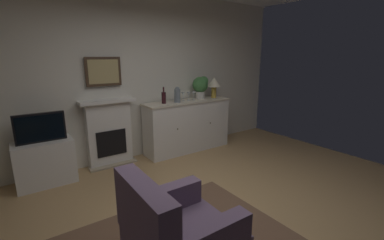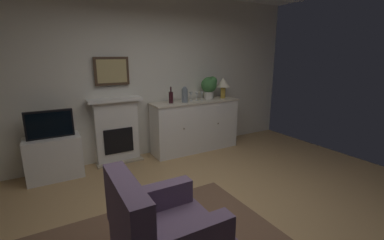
# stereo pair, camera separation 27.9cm
# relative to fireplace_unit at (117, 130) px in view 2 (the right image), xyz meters

# --- Properties ---
(ground_plane) EXTENTS (6.34, 4.62, 0.10)m
(ground_plane) POSITION_rel_fireplace_unit_xyz_m (0.54, -2.15, -0.60)
(ground_plane) COLOR tan
(ground_plane) RESTS_ON ground
(wall_rear) EXTENTS (6.34, 0.06, 2.83)m
(wall_rear) POSITION_rel_fireplace_unit_xyz_m (0.54, 0.13, 0.87)
(wall_rear) COLOR silver
(wall_rear) RESTS_ON ground_plane
(fireplace_unit) EXTENTS (0.87, 0.30, 1.10)m
(fireplace_unit) POSITION_rel_fireplace_unit_xyz_m (0.00, 0.00, 0.00)
(fireplace_unit) COLOR white
(fireplace_unit) RESTS_ON ground_plane
(framed_picture) EXTENTS (0.55, 0.04, 0.45)m
(framed_picture) POSITION_rel_fireplace_unit_xyz_m (-0.00, 0.05, 0.98)
(framed_picture) COLOR #473323
(sideboard_cabinet) EXTENTS (1.70, 0.49, 0.96)m
(sideboard_cabinet) POSITION_rel_fireplace_unit_xyz_m (1.43, -0.18, -0.07)
(sideboard_cabinet) COLOR white
(sideboard_cabinet) RESTS_ON ground_plane
(table_lamp) EXTENTS (0.26, 0.26, 0.40)m
(table_lamp) POSITION_rel_fireplace_unit_xyz_m (2.07, -0.18, 0.69)
(table_lamp) COLOR #B79338
(table_lamp) RESTS_ON sideboard_cabinet
(wine_bottle) EXTENTS (0.08, 0.08, 0.29)m
(wine_bottle) POSITION_rel_fireplace_unit_xyz_m (0.93, -0.18, 0.52)
(wine_bottle) COLOR #331419
(wine_bottle) RESTS_ON sideboard_cabinet
(wine_glass_left) EXTENTS (0.07, 0.07, 0.16)m
(wine_glass_left) POSITION_rel_fireplace_unit_xyz_m (1.35, -0.16, 0.53)
(wine_glass_left) COLOR silver
(wine_glass_left) RESTS_ON sideboard_cabinet
(wine_glass_center) EXTENTS (0.07, 0.07, 0.16)m
(wine_glass_center) POSITION_rel_fireplace_unit_xyz_m (1.46, -0.18, 0.53)
(wine_glass_center) COLOR silver
(wine_glass_center) RESTS_ON sideboard_cabinet
(wine_glass_right) EXTENTS (0.07, 0.07, 0.16)m
(wine_glass_right) POSITION_rel_fireplace_unit_xyz_m (1.57, -0.19, 0.53)
(wine_glass_right) COLOR silver
(wine_glass_right) RESTS_ON sideboard_cabinet
(vase_decorative) EXTENTS (0.11, 0.11, 0.28)m
(vase_decorative) POSITION_rel_fireplace_unit_xyz_m (1.18, -0.23, 0.55)
(vase_decorative) COLOR slate
(vase_decorative) RESTS_ON sideboard_cabinet
(tv_cabinet) EXTENTS (0.75, 0.42, 0.63)m
(tv_cabinet) POSITION_rel_fireplace_unit_xyz_m (-0.98, -0.16, -0.23)
(tv_cabinet) COLOR white
(tv_cabinet) RESTS_ON ground_plane
(tv_set) EXTENTS (0.62, 0.07, 0.40)m
(tv_set) POSITION_rel_fireplace_unit_xyz_m (-0.98, -0.19, 0.28)
(tv_set) COLOR black
(tv_set) RESTS_ON tv_cabinet
(potted_plant_small) EXTENTS (0.30, 0.30, 0.43)m
(potted_plant_small) POSITION_rel_fireplace_unit_xyz_m (1.78, -0.13, 0.67)
(potted_plant_small) COLOR beige
(potted_plant_small) RESTS_ON sideboard_cabinet
(armchair) EXTENTS (0.82, 0.79, 0.92)m
(armchair) POSITION_rel_fireplace_unit_xyz_m (-0.32, -2.61, -0.17)
(armchair) COLOR #604C66
(armchair) RESTS_ON ground_plane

